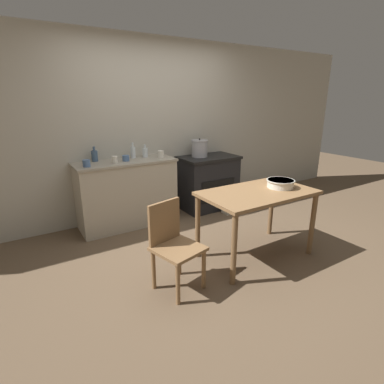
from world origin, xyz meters
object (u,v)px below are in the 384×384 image
at_px(flour_sack, 230,201).
at_px(cup_center_left, 161,154).
at_px(stock_pot, 200,148).
at_px(bottle_mid_left, 95,156).
at_px(stove, 208,182).
at_px(chair, 173,243).
at_px(cup_center, 115,160).
at_px(work_table, 257,200).
at_px(cup_center_right, 126,158).
at_px(bottle_left, 145,152).
at_px(cup_mid_right, 87,163).
at_px(bottle_far_left, 133,152).
at_px(mixing_bowl_large, 280,183).

relative_size(flour_sack, cup_center_left, 4.02).
height_order(stock_pot, bottle_mid_left, stock_pot).
distance_m(stove, bottle_mid_left, 1.80).
bearing_deg(chair, stock_pot, 36.39).
relative_size(cup_center_left, cup_center, 1.07).
relative_size(work_table, flour_sack, 3.12).
height_order(chair, cup_center_right, cup_center_right).
xyz_separation_m(chair, bottle_mid_left, (-0.20, 1.79, 0.55)).
height_order(bottle_left, cup_center, bottle_left).
distance_m(cup_center_right, cup_mid_right, 0.54).
xyz_separation_m(flour_sack, bottle_left, (-1.17, 0.51, 0.79)).
relative_size(stove, cup_center_left, 9.28).
bearing_deg(bottle_far_left, chair, -100.37).
bearing_deg(cup_center_right, stove, 0.58).
bearing_deg(mixing_bowl_large, bottle_left, 117.38).
distance_m(flour_sack, bottle_mid_left, 2.10).
xyz_separation_m(chair, cup_center_left, (0.66, 1.56, 0.52)).
xyz_separation_m(flour_sack, bottle_far_left, (-1.33, 0.53, 0.81)).
bearing_deg(flour_sack, stock_pot, 122.46).
height_order(flour_sack, cup_mid_right, cup_mid_right).
bearing_deg(cup_mid_right, cup_center, 4.29).
xyz_separation_m(stove, bottle_mid_left, (-1.70, 0.18, 0.57)).
relative_size(stock_pot, bottle_left, 1.58).
height_order(chair, bottle_left, bottle_left).
distance_m(stock_pot, cup_center_left, 0.72).
bearing_deg(cup_mid_right, bottle_left, 13.48).
distance_m(cup_center_left, cup_center, 0.67).
bearing_deg(work_table, cup_center_left, 104.65).
distance_m(work_table, bottle_far_left, 1.89).
bearing_deg(stove, cup_center, -177.14).
relative_size(bottle_mid_left, cup_center_right, 2.14).
distance_m(bottle_mid_left, cup_center, 0.32).
height_order(cup_center_left, cup_center_right, cup_center_left).
distance_m(stove, mixing_bowl_large, 1.66).
distance_m(work_table, chair, 1.08).
distance_m(chair, cup_center_left, 1.77).
relative_size(chair, cup_center_left, 8.38).
bearing_deg(cup_mid_right, bottle_far_left, 18.66).
relative_size(bottle_far_left, cup_mid_right, 2.40).
bearing_deg(bottle_left, bottle_far_left, 170.81).
relative_size(flour_sack, cup_mid_right, 4.37).
xyz_separation_m(stock_pot, cup_center_left, (-0.71, -0.10, -0.01)).
bearing_deg(cup_mid_right, flour_sack, -8.44).
relative_size(bottle_left, bottle_mid_left, 0.91).
distance_m(bottle_mid_left, cup_center_left, 0.89).
height_order(chair, flour_sack, chair).
xyz_separation_m(bottle_far_left, cup_center, (-0.33, -0.21, -0.04)).
xyz_separation_m(stove, bottle_far_left, (-1.19, 0.13, 0.58)).
xyz_separation_m(work_table, bottle_far_left, (-0.74, 1.71, 0.34)).
relative_size(stock_pot, cup_center_left, 2.89).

